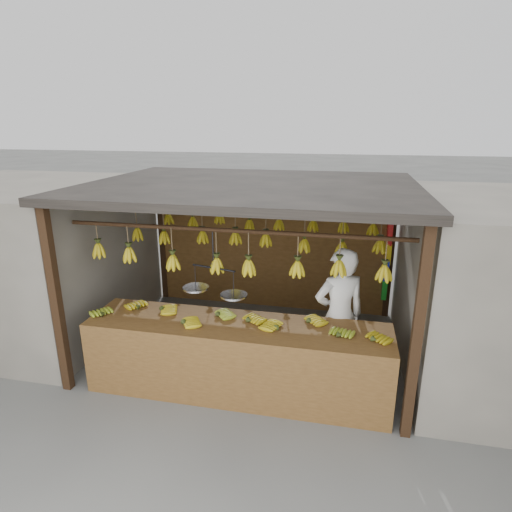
# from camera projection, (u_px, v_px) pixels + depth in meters

# --- Properties ---
(ground) EXTENTS (80.00, 80.00, 0.00)m
(ground) POSITION_uv_depth(u_px,v_px,m) (252.00, 345.00, 6.33)
(ground) COLOR #5B5B57
(stall) EXTENTS (4.30, 3.30, 2.40)m
(stall) POSITION_uv_depth(u_px,v_px,m) (256.00, 210.00, 6.05)
(stall) COLOR black
(stall) RESTS_ON ground
(neighbor_left) EXTENTS (3.00, 3.00, 2.30)m
(neighbor_left) POSITION_uv_depth(u_px,v_px,m) (28.00, 256.00, 6.71)
(neighbor_left) COLOR slate
(neighbor_left) RESTS_ON ground
(counter) EXTENTS (3.59, 0.82, 0.96)m
(counter) POSITION_uv_depth(u_px,v_px,m) (234.00, 343.00, 4.96)
(counter) COLOR brown
(counter) RESTS_ON ground
(hanging_bananas) EXTENTS (3.57, 2.25, 0.39)m
(hanging_bananas) POSITION_uv_depth(u_px,v_px,m) (251.00, 241.00, 5.85)
(hanging_bananas) COLOR #AC9512
(hanging_bananas) RESTS_ON ground
(balance_scale) EXTENTS (0.82, 0.44, 0.77)m
(balance_scale) POSITION_uv_depth(u_px,v_px,m) (214.00, 289.00, 5.06)
(balance_scale) COLOR black
(balance_scale) RESTS_ON ground
(vendor) EXTENTS (0.76, 0.64, 1.76)m
(vendor) POSITION_uv_depth(u_px,v_px,m) (339.00, 316.00, 5.26)
(vendor) COLOR white
(vendor) RESTS_ON ground
(bag_bundles) EXTENTS (0.08, 0.26, 1.26)m
(bag_bundles) POSITION_uv_depth(u_px,v_px,m) (387.00, 261.00, 6.90)
(bag_bundles) COLOR red
(bag_bundles) RESTS_ON ground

